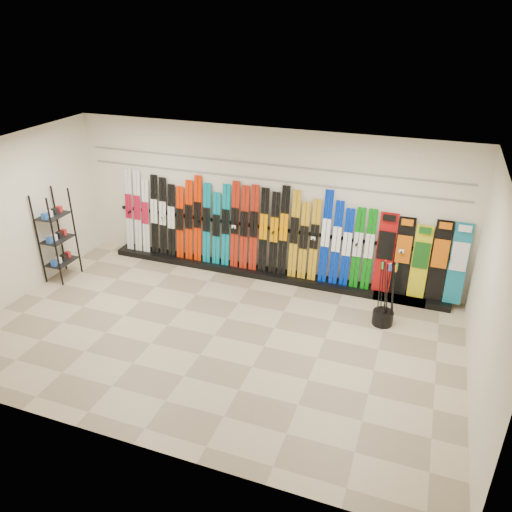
% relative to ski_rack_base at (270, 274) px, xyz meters
% --- Properties ---
extents(floor, '(8.00, 8.00, 0.00)m').
position_rel_ski_rack_base_xyz_m(floor, '(-0.22, -2.28, -0.06)').
color(floor, gray).
rests_on(floor, ground).
extents(back_wall, '(8.00, 0.00, 8.00)m').
position_rel_ski_rack_base_xyz_m(back_wall, '(-0.22, 0.22, 1.44)').
color(back_wall, beige).
rests_on(back_wall, floor).
extents(left_wall, '(0.00, 5.00, 5.00)m').
position_rel_ski_rack_base_xyz_m(left_wall, '(-4.22, -2.28, 1.44)').
color(left_wall, beige).
rests_on(left_wall, floor).
extents(right_wall, '(0.00, 5.00, 5.00)m').
position_rel_ski_rack_base_xyz_m(right_wall, '(3.78, -2.28, 1.44)').
color(right_wall, beige).
rests_on(right_wall, floor).
extents(ceiling, '(8.00, 8.00, 0.00)m').
position_rel_ski_rack_base_xyz_m(ceiling, '(-0.22, -2.28, 2.94)').
color(ceiling, silver).
rests_on(ceiling, back_wall).
extents(ski_rack_base, '(8.00, 0.40, 0.12)m').
position_rel_ski_rack_base_xyz_m(ski_rack_base, '(0.00, 0.00, 0.00)').
color(ski_rack_base, black).
rests_on(ski_rack_base, floor).
extents(skis, '(5.37, 0.25, 1.83)m').
position_rel_ski_rack_base_xyz_m(skis, '(-0.70, 0.06, 0.90)').
color(skis, white).
rests_on(skis, ski_rack_base).
extents(snowboards, '(1.60, 0.24, 1.53)m').
position_rel_ski_rack_base_xyz_m(snowboards, '(2.86, 0.07, 0.80)').
color(snowboards, '#990C0C').
rests_on(snowboards, ski_rack_base).
extents(accessory_rack, '(0.40, 0.60, 1.84)m').
position_rel_ski_rack_base_xyz_m(accessory_rack, '(-3.97, -1.44, 0.86)').
color(accessory_rack, black).
rests_on(accessory_rack, floor).
extents(pole_bin, '(0.36, 0.36, 0.25)m').
position_rel_ski_rack_base_xyz_m(pole_bin, '(2.39, -0.95, 0.07)').
color(pole_bin, black).
rests_on(pole_bin, floor).
extents(ski_poles, '(0.31, 0.26, 1.18)m').
position_rel_ski_rack_base_xyz_m(ski_poles, '(2.42, -0.96, 0.55)').
color(ski_poles, black).
rests_on(ski_poles, pole_bin).
extents(slatwall_rail_0, '(7.60, 0.02, 0.03)m').
position_rel_ski_rack_base_xyz_m(slatwall_rail_0, '(-0.22, 0.20, 1.94)').
color(slatwall_rail_0, gray).
rests_on(slatwall_rail_0, back_wall).
extents(slatwall_rail_1, '(7.60, 0.02, 0.03)m').
position_rel_ski_rack_base_xyz_m(slatwall_rail_1, '(-0.22, 0.20, 2.24)').
color(slatwall_rail_1, gray).
rests_on(slatwall_rail_1, back_wall).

